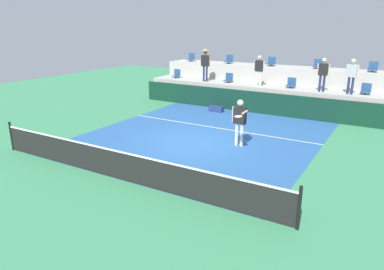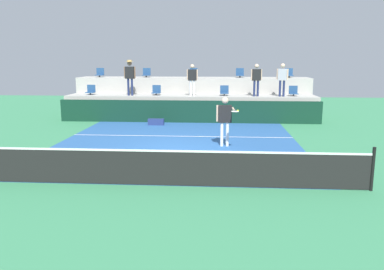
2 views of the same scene
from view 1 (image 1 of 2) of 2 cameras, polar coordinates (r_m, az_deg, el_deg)
name	(u,v)px [view 1 (image 1 of 2)]	position (r m, az deg, el deg)	size (l,w,h in m)	color
ground_plane	(191,143)	(13.87, -0.24, -1.30)	(40.00, 40.00, 0.00)	#388456
court_inner_paint	(203,136)	(14.70, 1.76, -0.22)	(9.00, 10.00, 0.01)	#285693
court_service_line	(218,128)	(15.88, 4.21, 1.11)	(9.00, 0.06, 0.00)	white
tennis_net	(120,164)	(10.68, -11.36, -4.64)	(10.48, 0.08, 1.07)	black
sponsor_backboard	(249,102)	(18.95, 9.15, 5.29)	(13.00, 0.16, 1.10)	#0F3323
seating_tier_lower	(258,96)	(20.13, 10.55, 6.14)	(13.00, 1.80, 1.25)	#ADAAA3
seating_tier_upper	(270,84)	(21.73, 12.30, 7.99)	(13.00, 1.80, 2.10)	#ADAAA3
stadium_chair_lower_far_left	(176,74)	(22.31, -2.50, 9.68)	(0.44, 0.40, 0.52)	#2D2D33
stadium_chair_lower_left	(229,79)	(20.61, 5.86, 8.97)	(0.44, 0.40, 0.52)	#2D2D33
stadium_chair_lower_right	(291,84)	(19.40, 15.55, 7.91)	(0.44, 0.40, 0.52)	#2D2D33
stadium_chair_lower_far_right	(366,90)	(18.80, 26.02, 6.51)	(0.44, 0.40, 0.52)	#2D2D33
stadium_chair_upper_far_left	(191,58)	(23.75, -0.16, 12.22)	(0.44, 0.40, 0.52)	#2D2D33
stadium_chair_upper_left	(229,60)	(22.48, 5.91, 11.84)	(0.44, 0.40, 0.52)	#2D2D33
stadium_chair_upper_center	(271,62)	(21.50, 12.53, 11.28)	(0.44, 0.40, 0.52)	#2D2D33
stadium_chair_upper_right	(318,65)	(20.83, 19.44, 10.54)	(0.44, 0.40, 0.52)	#2D2D33
stadium_chair_upper_far_right	(373,68)	(20.47, 26.94, 9.56)	(0.44, 0.40, 0.52)	#2D2D33
tennis_player	(240,118)	(13.34, 7.62, 2.71)	(0.77, 1.21, 1.78)	white
spectator_with_hat	(205,62)	(20.74, 2.15, 11.65)	(0.61, 0.46, 1.82)	navy
spectator_leaning_on_rail	(259,68)	(19.43, 10.67, 10.47)	(0.57, 0.22, 1.61)	white
spectator_in_white	(323,72)	(18.57, 20.21, 9.46)	(0.58, 0.25, 1.63)	navy
spectator_in_grey	(352,73)	(18.38, 24.19, 8.99)	(0.58, 0.27, 1.65)	navy
tennis_ball	(241,116)	(12.35, 7.84, 3.02)	(0.07, 0.07, 0.07)	#CCE033
equipment_bag	(216,109)	(18.85, 3.86, 4.17)	(0.76, 0.28, 0.30)	navy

